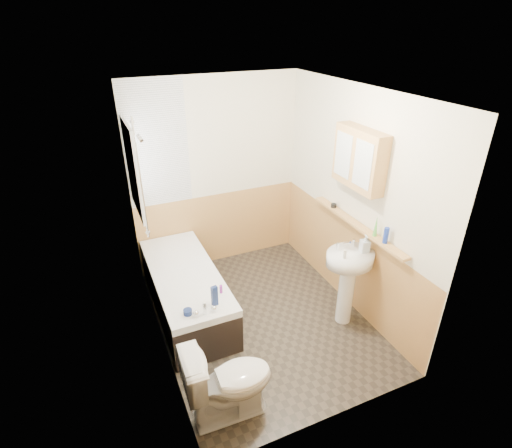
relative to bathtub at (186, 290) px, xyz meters
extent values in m
plane|color=#2C261F|center=(0.73, -0.49, -0.28)|extent=(2.80, 2.80, 0.00)
plane|color=white|center=(0.73, -0.49, 2.22)|extent=(2.80, 2.80, 0.00)
cube|color=#F3E9C9|center=(0.73, 0.92, 0.97)|extent=(2.20, 0.02, 2.50)
cube|color=#F3E9C9|center=(0.73, -1.90, 0.97)|extent=(2.20, 0.02, 2.50)
cube|color=#F3E9C9|center=(-0.38, -0.49, 0.97)|extent=(0.02, 2.80, 2.50)
cube|color=#F3E9C9|center=(1.84, -0.49, 0.97)|extent=(0.02, 2.80, 2.50)
cube|color=tan|center=(1.82, -0.49, 0.22)|extent=(0.01, 2.80, 1.00)
cube|color=tan|center=(0.73, -1.88, 0.22)|extent=(2.20, 0.01, 1.00)
cube|color=tan|center=(0.73, 0.90, 0.22)|extent=(2.20, 0.01, 1.00)
cube|color=white|center=(-0.36, -0.49, 0.97)|extent=(0.01, 2.80, 2.50)
cube|color=white|center=(0.01, 0.89, 1.47)|extent=(0.75, 0.01, 1.50)
cube|color=white|center=(-0.33, 0.46, 1.37)|extent=(0.03, 0.79, 0.99)
cube|color=white|center=(-0.32, 0.46, 1.37)|extent=(0.01, 0.70, 0.90)
cube|color=white|center=(-0.32, 0.46, 1.37)|extent=(0.01, 0.04, 0.90)
cube|color=black|center=(0.00, 0.00, -0.05)|extent=(0.70, 1.77, 0.46)
cube|color=white|center=(0.00, 0.00, 0.22)|extent=(0.70, 1.77, 0.08)
cube|color=white|center=(0.00, 0.00, 0.21)|extent=(0.56, 1.63, 0.04)
cylinder|color=silver|center=(0.00, -0.78, 0.33)|extent=(0.04, 0.04, 0.14)
sphere|color=silver|center=(-0.09, -0.78, 0.30)|extent=(0.06, 0.06, 0.06)
sphere|color=silver|center=(0.09, -0.78, 0.30)|extent=(0.06, 0.06, 0.06)
cylinder|color=silver|center=(-0.32, 0.10, 1.36)|extent=(0.02, 0.02, 1.26)
cylinder|color=silver|center=(-0.32, 0.10, 0.78)|extent=(0.05, 0.05, 0.02)
cylinder|color=silver|center=(-0.32, 0.10, 1.94)|extent=(0.05, 0.05, 0.02)
cylinder|color=silver|center=(-0.27, 0.10, 1.78)|extent=(0.07, 0.08, 0.09)
imported|color=white|center=(-0.03, -1.49, 0.09)|extent=(0.78, 0.45, 0.75)
cylinder|color=white|center=(1.57, -0.89, 0.08)|extent=(0.17, 0.17, 0.73)
ellipsoid|color=white|center=(1.57, -0.89, 0.55)|extent=(0.53, 0.42, 0.14)
cylinder|color=silver|center=(1.47, -0.79, 0.66)|extent=(0.03, 0.03, 0.08)
cylinder|color=silver|center=(1.67, -0.79, 0.66)|extent=(0.03, 0.03, 0.08)
cylinder|color=silver|center=(1.57, -0.81, 0.69)|extent=(0.02, 0.11, 0.09)
cube|color=tan|center=(1.77, -0.68, 0.80)|extent=(0.10, 1.53, 0.03)
cube|color=tan|center=(1.75, -0.62, 1.53)|extent=(0.16, 0.67, 0.61)
cube|color=silver|center=(1.66, -0.78, 1.53)|extent=(0.01, 0.26, 0.46)
cube|color=silver|center=(1.66, -0.46, 1.53)|extent=(0.01, 0.26, 0.46)
cylinder|color=#19339E|center=(1.77, -1.13, 0.90)|extent=(0.06, 0.06, 0.17)
cone|color=#59C647|center=(1.77, -0.97, 0.93)|extent=(0.06, 0.06, 0.22)
cylinder|color=black|center=(1.77, -0.23, 0.84)|extent=(0.07, 0.07, 0.04)
imported|color=silver|center=(1.71, -0.92, 0.66)|extent=(0.13, 0.21, 0.09)
cylinder|color=silver|center=(1.44, -0.95, 0.67)|extent=(0.04, 0.04, 0.10)
cube|color=navy|center=(0.13, -0.69, 0.37)|extent=(0.07, 0.05, 0.22)
cylinder|color=navy|center=(-0.15, -0.72, 0.28)|extent=(0.10, 0.10, 0.05)
cylinder|color=purple|center=(0.25, -0.53, 0.30)|extent=(0.03, 0.03, 0.09)
camera|label=1|loc=(-0.76, -3.72, 2.81)|focal=28.00mm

